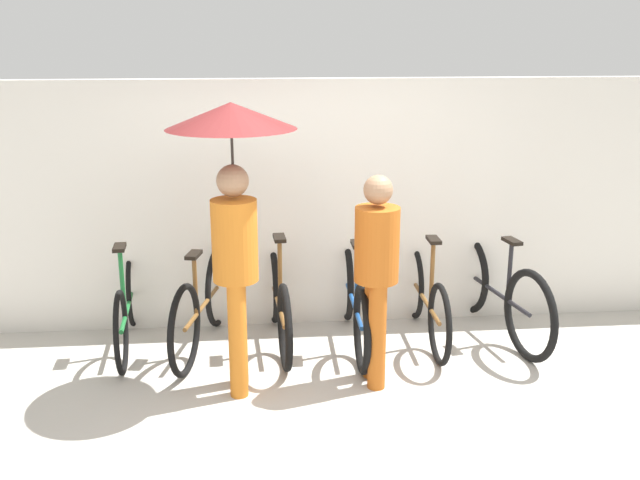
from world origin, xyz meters
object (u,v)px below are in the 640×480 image
(parked_bicycle_1, at_px, (203,304))
(parked_bicycle_3, at_px, (354,301))
(parked_bicycle_4, at_px, (426,299))
(pedestrian_center, at_px, (376,266))
(parked_bicycle_2, at_px, (279,302))
(parked_bicycle_5, at_px, (496,291))
(parked_bicycle_0, at_px, (127,306))
(pedestrian_leading, at_px, (233,176))

(parked_bicycle_1, xyz_separation_m, parked_bicycle_3, (1.25, -0.02, -0.01))
(parked_bicycle_1, height_order, parked_bicycle_4, parked_bicycle_4)
(parked_bicycle_1, relative_size, pedestrian_center, 1.06)
(parked_bicycle_2, height_order, parked_bicycle_5, parked_bicycle_2)
(parked_bicycle_0, xyz_separation_m, parked_bicycle_3, (1.87, -0.10, 0.01))
(parked_bicycle_0, bearing_deg, parked_bicycle_3, -96.94)
(parked_bicycle_1, bearing_deg, parked_bicycle_3, -78.66)
(parked_bicycle_4, bearing_deg, parked_bicycle_1, 91.42)
(parked_bicycle_3, xyz_separation_m, parked_bicycle_4, (0.62, 0.04, -0.01))
(parked_bicycle_0, distance_m, parked_bicycle_3, 1.87)
(pedestrian_leading, bearing_deg, pedestrian_center, -3.14)
(parked_bicycle_2, bearing_deg, parked_bicycle_5, -92.66)
(parked_bicycle_0, xyz_separation_m, parked_bicycle_2, (1.25, -0.05, 0.01))
(pedestrian_leading, distance_m, pedestrian_center, 1.20)
(parked_bicycle_1, distance_m, parked_bicycle_5, 2.49)
(parked_bicycle_2, relative_size, parked_bicycle_5, 0.91)
(parked_bicycle_1, distance_m, parked_bicycle_3, 1.25)
(parked_bicycle_4, distance_m, pedestrian_center, 1.11)
(parked_bicycle_2, relative_size, pedestrian_leading, 0.80)
(parked_bicycle_0, relative_size, parked_bicycle_2, 0.97)
(parked_bicycle_2, distance_m, parked_bicycle_5, 1.87)
(parked_bicycle_3, distance_m, parked_bicycle_4, 0.62)
(parked_bicycle_5, height_order, pedestrian_leading, pedestrian_leading)
(parked_bicycle_5, distance_m, pedestrian_center, 1.53)
(parked_bicycle_5, bearing_deg, parked_bicycle_4, 83.59)
(parked_bicycle_1, xyz_separation_m, parked_bicycle_2, (0.62, 0.03, -0.01))
(pedestrian_center, bearing_deg, pedestrian_leading, 176.14)
(parked_bicycle_4, xyz_separation_m, pedestrian_center, (-0.57, -0.77, 0.56))
(parked_bicycle_1, height_order, parked_bicycle_3, parked_bicycle_3)
(parked_bicycle_4, bearing_deg, pedestrian_leading, 115.40)
(parked_bicycle_0, xyz_separation_m, parked_bicycle_5, (3.12, -0.02, 0.03))
(parked_bicycle_0, distance_m, pedestrian_leading, 1.72)
(parked_bicycle_0, relative_size, pedestrian_center, 1.02)
(pedestrian_leading, xyz_separation_m, pedestrian_center, (1.00, -0.05, -0.66))
(parked_bicycle_1, xyz_separation_m, pedestrian_leading, (0.30, -0.70, 1.20))
(parked_bicycle_3, height_order, pedestrian_leading, pedestrian_leading)
(parked_bicycle_1, bearing_deg, parked_bicycle_5, -76.50)
(parked_bicycle_5, bearing_deg, parked_bicycle_3, 83.50)
(parked_bicycle_4, bearing_deg, parked_bicycle_2, 90.43)
(parked_bicycle_0, relative_size, parked_bicycle_1, 0.96)
(parked_bicycle_2, xyz_separation_m, parked_bicycle_5, (1.87, 0.03, 0.02))
(parked_bicycle_1, relative_size, parked_bicycle_2, 1.01)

